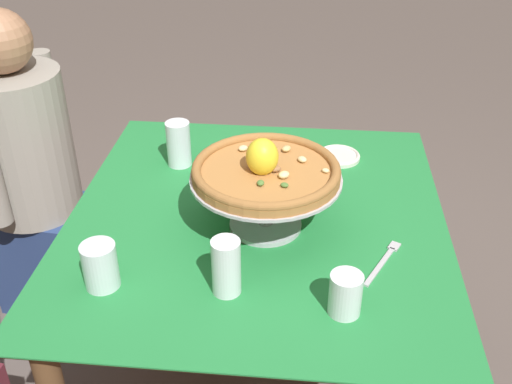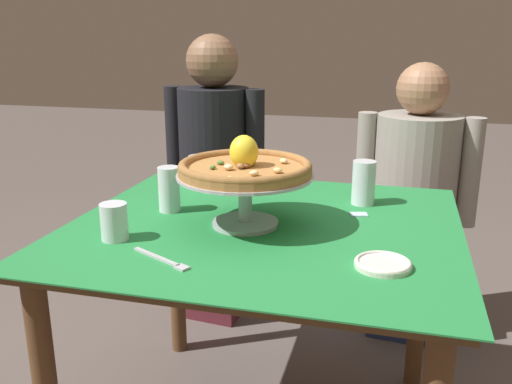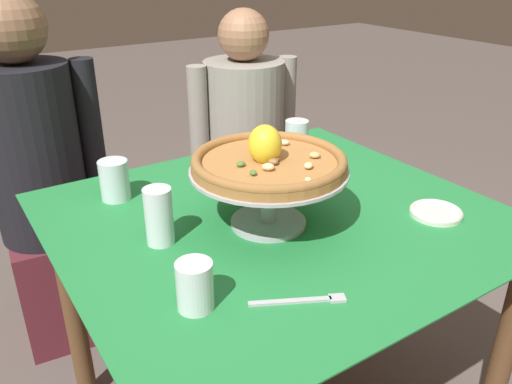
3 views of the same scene
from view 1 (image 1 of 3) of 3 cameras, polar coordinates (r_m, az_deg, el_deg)
dining_table at (r=1.68m, az=0.08°, el=-5.26°), size 1.09×1.00×0.74m
pizza_stand at (r=1.52m, az=0.93°, el=-0.02°), size 0.38×0.38×0.15m
pizza at (r=1.48m, az=0.93°, el=2.14°), size 0.37×0.37×0.11m
water_glass_back_right at (r=1.84m, az=-7.30°, el=4.29°), size 0.07×0.07×0.14m
water_glass_front_left at (r=1.31m, az=8.41°, el=-9.74°), size 0.07×0.07×0.10m
water_glass_back_left at (r=1.41m, az=-14.45°, el=-6.95°), size 0.08×0.08×0.11m
water_glass_side_left at (r=1.34m, az=-2.82°, el=-7.38°), size 0.07×0.07×0.14m
side_plate at (r=1.90m, az=7.81°, el=3.40°), size 0.13×0.13×0.02m
dinner_fork at (r=1.49m, az=11.97°, el=-6.36°), size 0.18×0.10×0.01m
sugar_packet at (r=1.85m, az=-3.58°, el=2.53°), size 0.06×0.05×0.00m
diner_right at (r=2.29m, az=-20.54°, el=1.34°), size 0.49×0.37×1.15m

